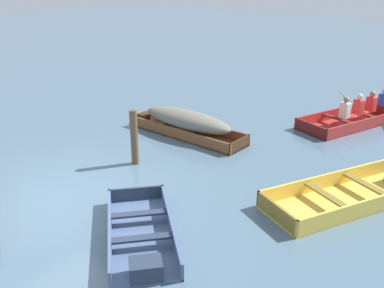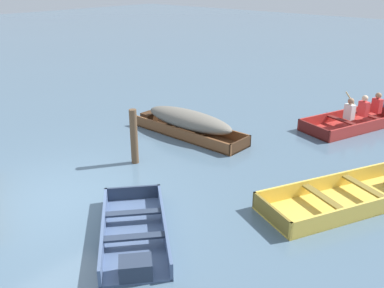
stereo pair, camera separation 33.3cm
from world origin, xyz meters
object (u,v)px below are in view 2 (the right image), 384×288
Objects in this scene: skiff_yellow_mid_moored at (350,198)px; mooring_post at (134,137)px; rowboat_red_with_crew at (361,118)px; skiff_wooden_brown_near_moored at (188,122)px; skiff_slate_blue_far_moored at (134,235)px.

skiff_yellow_mid_moored is 2.72× the size of mooring_post.
skiff_wooden_brown_near_moored is at bearing -128.88° from rowboat_red_with_crew.
skiff_wooden_brown_near_moored is 5.16m from skiff_slate_blue_far_moored.
mooring_post reaches higher than skiff_slate_blue_far_moored.
mooring_post is (0.31, -2.24, 0.28)m from skiff_wooden_brown_near_moored.
skiff_slate_blue_far_moored is at bearing -41.50° from mooring_post.
skiff_slate_blue_far_moored is 3.27m from mooring_post.
rowboat_red_with_crew reaches higher than skiff_slate_blue_far_moored.
rowboat_red_with_crew is (-1.66, 4.76, 0.10)m from skiff_yellow_mid_moored.
mooring_post is (-2.41, 2.13, 0.56)m from skiff_slate_blue_far_moored.
skiff_yellow_mid_moored is 1.37× the size of skiff_slate_blue_far_moored.
skiff_slate_blue_far_moored is 1.99× the size of mooring_post.
skiff_slate_blue_far_moored is 8.46m from rowboat_red_with_crew.
skiff_yellow_mid_moored is at bearing 18.49° from mooring_post.
rowboat_red_with_crew reaches higher than skiff_wooden_brown_near_moored.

